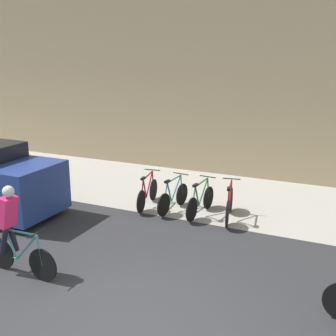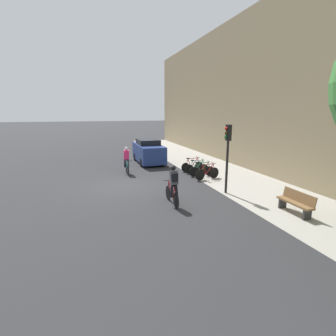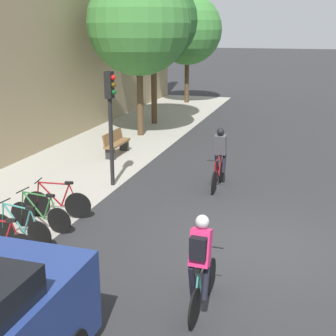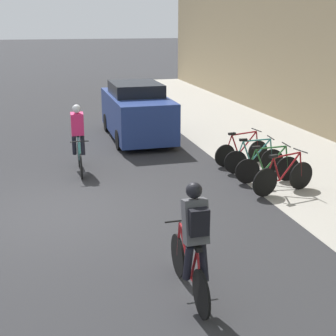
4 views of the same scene
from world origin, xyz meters
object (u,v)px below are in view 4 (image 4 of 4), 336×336
Objects in this scene: cyclist_grey at (193,240)px; parked_bike_2 at (268,167)px; cyclist_pink at (78,136)px; parked_bike_3 at (283,176)px; parked_car at (137,112)px; parked_bike_0 at (242,151)px; parked_bike_1 at (254,159)px.

cyclist_grey reaches higher than parked_bike_2.
cyclist_pink is 5.30m from parked_bike_3.
parked_bike_0 is at bearing 29.75° from parked_car.
cyclist_grey is at bearing 8.61° from cyclist_pink.
parked_bike_3 is (-3.61, 3.37, -0.55)m from cyclist_grey.
cyclist_pink is at bearing -107.71° from parked_bike_1.
cyclist_grey is (6.57, 1.00, -0.00)m from cyclist_pink.
parked_car is (-3.17, 2.20, -0.05)m from cyclist_pink.
parked_bike_0 is 1.04× the size of parked_bike_1.
cyclist_grey is 0.41× the size of parked_car.
parked_bike_3 is at bearing 137.04° from cyclist_grey.
cyclist_pink is 4.61m from parked_bike_1.
cyclist_grey reaches higher than parked_bike_1.
parked_bike_0 is at bearing 150.54° from cyclist_grey.
parked_bike_1 is 0.95× the size of parked_bike_3.
parked_bike_1 is 0.78m from parked_bike_2.
parked_bike_1 is at bearing -179.99° from parked_bike_3.
cyclist_pink is 6.65m from cyclist_grey.
parked_car is (-3.78, -2.16, 0.51)m from parked_bike_0.
parked_bike_3 is at bearing 0.01° from parked_bike_1.
parked_bike_0 is 2.34m from parked_bike_3.
parked_car is at bearing -160.55° from parked_bike_3.
parked_bike_3 is at bearing 19.45° from parked_car.
cyclist_pink is 0.41× the size of parked_car.
parked_car reaches higher than parked_bike_2.
cyclist_pink reaches higher than parked_bike_3.
parked_bike_3 is (2.96, 4.36, -0.55)m from cyclist_pink.
parked_bike_1 is 0.37× the size of parked_car.
cyclist_grey reaches higher than cyclist_pink.
parked_bike_2 is 0.39× the size of parked_car.
cyclist_pink is 0.99× the size of cyclist_grey.
parked_bike_0 is 1.00× the size of parked_bike_2.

